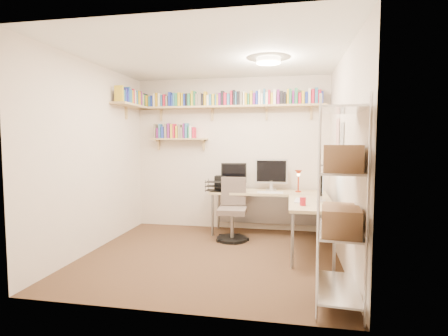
% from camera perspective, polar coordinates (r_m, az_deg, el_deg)
% --- Properties ---
extents(ground, '(3.20, 3.20, 0.00)m').
position_cam_1_polar(ground, '(4.60, -2.22, -14.18)').
color(ground, '#42281C').
rests_on(ground, ground).
extents(room_shell, '(3.24, 3.04, 2.52)m').
position_cam_1_polar(room_shell, '(4.36, -2.22, 5.50)').
color(room_shell, beige).
rests_on(room_shell, ground).
extents(wall_shelves, '(3.12, 1.09, 0.80)m').
position_cam_1_polar(wall_shelves, '(5.74, -3.26, 10.05)').
color(wall_shelves, tan).
rests_on(wall_shelves, ground).
extents(corner_desk, '(1.83, 1.74, 1.19)m').
position_cam_1_polar(corner_desk, '(5.27, 7.49, -4.23)').
color(corner_desk, tan).
rests_on(corner_desk, ground).
extents(office_chair, '(0.48, 0.49, 0.92)m').
position_cam_1_polar(office_chair, '(5.23, 1.41, -7.48)').
color(office_chair, black).
rests_on(office_chair, ground).
extents(wire_rack, '(0.46, 0.82, 1.83)m').
position_cam_1_polar(wire_rack, '(3.22, 18.50, -3.90)').
color(wire_rack, silver).
rests_on(wire_rack, ground).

